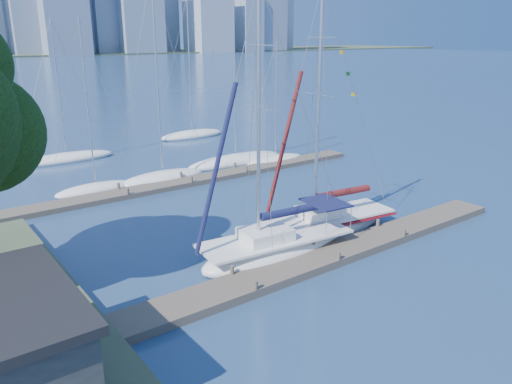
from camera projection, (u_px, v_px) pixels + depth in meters
ground at (325, 261)px, 24.97m from camera, size 700.00×700.00×0.00m
near_dock at (325, 257)px, 24.91m from camera, size 26.00×2.00×0.40m
far_dock at (198, 180)px, 38.31m from camera, size 30.00×1.80×0.36m
sailboat_navy at (276, 237)px, 25.25m from camera, size 8.94×3.78×13.62m
sailboat_maroon at (328, 213)px, 28.46m from camera, size 8.74×3.86×14.01m
bg_boat_1 at (96, 189)px, 35.86m from camera, size 6.13×3.55×12.24m
bg_boat_2 at (163, 177)px, 38.50m from camera, size 7.21×3.83×15.34m
bg_boat_3 at (236, 160)px, 43.75m from camera, size 9.65×3.19×15.61m
bg_boat_4 at (275, 160)px, 44.21m from camera, size 6.32×3.78×10.63m
bg_boat_6 at (67, 158)px, 44.67m from camera, size 8.75×4.50×12.45m
bg_boat_7 at (192, 135)px, 55.14m from camera, size 7.90×4.42×14.91m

